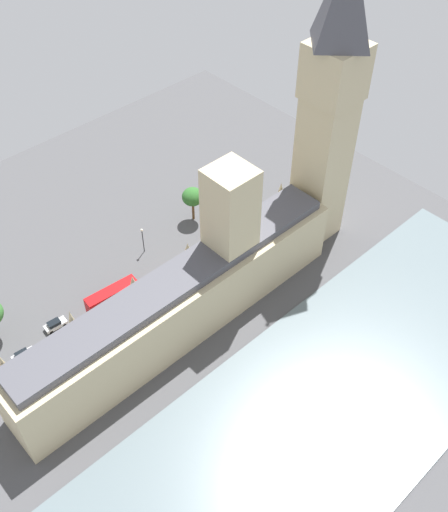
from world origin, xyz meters
TOP-DOWN VIEW (x-y plane):
  - ground_plane at (0.00, 0.00)m, footprint 137.88×137.88m
  - river_thames at (-31.18, 0.00)m, footprint 36.12×124.09m
  - parliament_building at (-1.99, -1.85)m, footprint 10.28×67.88m
  - clock_tower at (-0.54, -38.65)m, footprint 9.57×9.57m
  - car_yellow_cab_far_end at (12.07, -22.48)m, footprint 2.00×4.37m
  - double_decker_bus_trailing at (10.97, 6.18)m, footprint 3.41×10.67m
  - car_white_by_river_gate at (14.19, 17.18)m, footprint 2.11×4.32m
  - car_silver_opposite_hall at (11.98, 25.08)m, footprint 2.27×4.24m
  - pedestrian_kerbside at (6.41, -5.71)m, footprint 0.52×0.62m
  - pedestrian_near_tower at (5.61, -7.10)m, footprint 0.60×0.67m
  - pedestrian_under_trees at (5.54, 9.96)m, footprint 0.63×0.69m
  - plane_tree_midblock at (19.94, -21.84)m, footprint 4.62×4.62m
  - street_lamp_leading at (19.11, -7.39)m, footprint 0.56×0.56m

SIDE VIEW (x-z plane):
  - ground_plane at x=0.00m, z-range 0.00..0.00m
  - river_thames at x=-31.18m, z-range 0.00..0.25m
  - pedestrian_near_tower at x=5.61m, z-range -0.08..1.51m
  - pedestrian_under_trees at x=5.54m, z-range -0.08..1.58m
  - pedestrian_kerbside at x=6.41m, z-range -0.08..1.59m
  - car_white_by_river_gate at x=14.19m, z-range 0.02..1.76m
  - car_silver_opposite_hall at x=11.98m, z-range 0.02..1.76m
  - car_yellow_cab_far_end at x=12.07m, z-range 0.02..1.76m
  - double_decker_bus_trailing at x=10.97m, z-range 0.26..5.01m
  - street_lamp_leading at x=19.11m, z-range 1.25..7.57m
  - plane_tree_midblock at x=19.94m, z-range 2.08..10.30m
  - parliament_building at x=-1.99m, z-range -6.88..23.36m
  - clock_tower at x=-0.54m, z-range 1.09..62.10m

